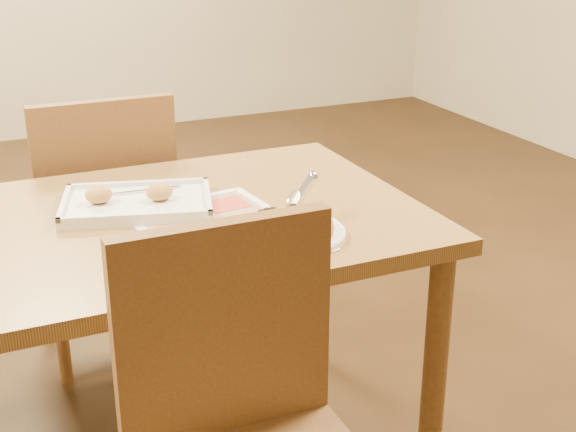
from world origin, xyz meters
name	(u,v)px	position (x,y,z in m)	size (l,w,h in m)	color
dining_table	(154,252)	(0.00, 0.00, 0.63)	(1.30, 0.85, 0.72)	olive
chair_near	(243,408)	(0.00, -0.60, 0.57)	(0.42, 0.42, 0.47)	brown
chair_far	(104,200)	(0.00, 0.60, 0.57)	(0.42, 0.42, 0.47)	brown
plate	(288,234)	(0.25, -0.23, 0.73)	(0.26, 0.26, 0.01)	white
pizza	(290,227)	(0.26, -0.24, 0.74)	(0.20, 0.20, 0.03)	#C68B43
pizza_cutter	(300,196)	(0.30, -0.20, 0.80)	(0.12, 0.10, 0.09)	silver
appetizer_tray	(136,203)	(-0.02, 0.08, 0.73)	(0.41, 0.34, 0.06)	silver
menu	(222,229)	(0.13, -0.13, 0.72)	(0.34, 0.48, 0.01)	white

